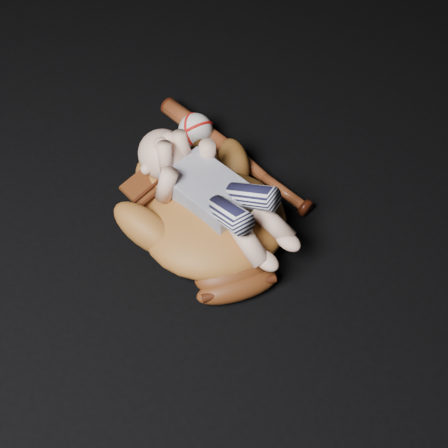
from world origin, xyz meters
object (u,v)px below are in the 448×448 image
object	(u,v)px
baseball	(196,131)
baseball_glove	(214,218)
newborn_baby	(220,193)
baseball_bat	(234,155)

from	to	relation	value
baseball	baseball_glove	bearing A→B (deg)	-112.64
baseball_glove	newborn_baby	xyz separation A→B (m)	(0.02, 0.01, 0.06)
baseball_glove	baseball_bat	size ratio (longest dim) A/B	0.91
newborn_baby	baseball	world-z (taller)	newborn_baby
baseball_bat	baseball_glove	bearing A→B (deg)	-132.86
baseball_bat	baseball	bearing A→B (deg)	114.16
baseball_glove	baseball_bat	world-z (taller)	baseball_glove
newborn_baby	baseball	xyz separation A→B (m)	(0.09, 0.26, -0.09)
baseball_bat	newborn_baby	bearing A→B (deg)	-130.71
newborn_baby	baseball_bat	bearing A→B (deg)	35.81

